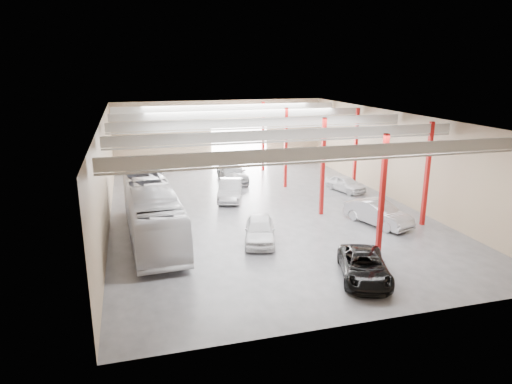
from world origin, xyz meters
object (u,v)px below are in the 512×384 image
coach_bus (152,213)px  car_right_near (378,213)px  car_right_far (345,184)px  car_row_c (232,173)px  car_row_a (260,230)px  car_row_b (230,190)px  black_sedan (364,266)px

coach_bus → car_right_near: coach_bus is taller
car_right_far → car_row_c: bearing=127.8°
coach_bus → car_row_a: 6.74m
car_row_b → car_right_near: car_right_near is taller
black_sedan → car_row_b: car_row_b is taller
car_row_b → car_row_a: bearing=-74.7°
car_row_c → car_row_b: bearing=-102.4°
car_row_b → car_right_far: bearing=15.5°
car_right_near → car_row_a: bearing=166.4°
coach_bus → car_right_far: (16.55, 6.91, -1.01)m
car_row_b → car_right_far: 10.05m
coach_bus → car_row_b: coach_bus is taller
car_row_a → car_right_near: bearing=21.5°
coach_bus → car_row_c: size_ratio=2.13×
black_sedan → car_row_b: bearing=121.8°
car_row_b → car_right_near: (8.33, -8.62, 0.01)m
black_sedan → car_row_c: car_row_c is taller
car_row_a → car_row_c: car_row_c is taller
car_row_b → car_right_far: (10.05, -0.23, -0.13)m
black_sedan → car_row_c: 21.69m
coach_bus → car_row_c: 15.22m
coach_bus → car_right_far: 17.96m
car_row_a → car_right_far: car_row_a is taller
car_row_a → car_right_far: 13.84m
coach_bus → car_right_near: (14.83, -1.49, -0.88)m
car_row_c → black_sedan: bearing=-83.0°
car_right_near → car_right_far: bearing=59.1°
car_right_near → coach_bus: bearing=154.9°
car_right_far → black_sedan: bearing=-130.1°
car_right_far → car_row_b: bearing=161.7°
car_row_b → car_row_c: 5.99m
car_row_a → car_right_far: bearing=57.7°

